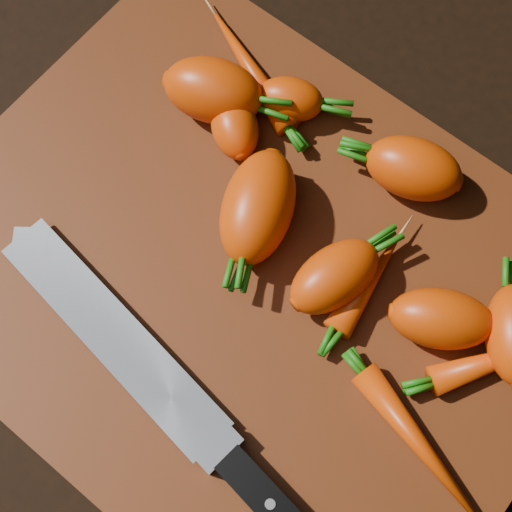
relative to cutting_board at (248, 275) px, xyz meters
The scene contains 14 objects.
ground 0.01m from the cutting_board, ahead, with size 2.00×2.00×0.01m, color black.
cutting_board is the anchor object (origin of this frame).
carrot_0 0.15m from the cutting_board, 139.54° to the left, with size 0.08×0.05×0.05m, color #DA3B00.
carrot_1 0.12m from the cutting_board, 133.86° to the left, with size 0.06×0.04×0.04m, color #DA3B00.
carrot_2 0.06m from the cutting_board, 118.68° to the left, with size 0.10×0.06×0.06m, color #DA3B00.
carrot_3 0.07m from the cutting_board, 29.98° to the left, with size 0.08×0.04×0.04m, color #DA3B00.
carrot_4 0.15m from the cutting_board, 69.62° to the left, with size 0.08×0.05×0.05m, color #DA3B00.
carrot_5 0.15m from the cutting_board, 115.29° to the left, with size 0.06×0.04×0.04m, color #DA3B00.
carrot_7 0.20m from the cutting_board, 17.99° to the left, with size 0.11×0.02×0.02m, color #DA3B00.
carrot_8 0.18m from the cutting_board, ahead, with size 0.13×0.02×0.02m, color #DA3B00.
carrot_9 0.09m from the cutting_board, 30.75° to the left, with size 0.09×0.02×0.02m, color #DA3B00.
carrot_10 0.15m from the cutting_board, 21.98° to the left, with size 0.08×0.04×0.04m, color #DA3B00.
carrot_11 0.18m from the cutting_board, 127.87° to the left, with size 0.13×0.02×0.02m, color #DA3B00.
knife 0.11m from the cutting_board, 103.54° to the right, with size 0.36×0.08×0.02m.
Camera 1 is at (0.11, -0.13, 0.54)m, focal length 50.00 mm.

